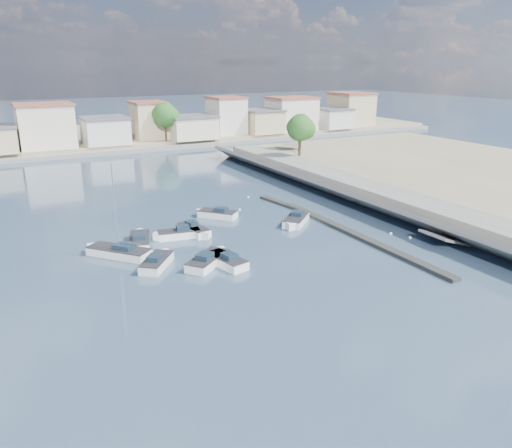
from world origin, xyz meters
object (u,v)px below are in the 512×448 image
Objects in this scene: motorboat_f at (216,214)px; motorboat_g at (195,231)px; motorboat_b at (158,262)px; motorboat_d at (296,221)px; sailboat at (117,252)px; motorboat_a at (225,261)px; motorboat_c at (177,235)px; motorboat_e at (140,240)px; motorboat_h at (209,260)px.

motorboat_g is (-4.32, -4.50, 0.00)m from motorboat_f.
motorboat_b and motorboat_g have the same top height.
motorboat_d and motorboat_g have the same top height.
motorboat_b is 0.94× the size of motorboat_g.
sailboat is at bearing 122.29° from motorboat_b.
motorboat_f is (-6.81, 6.50, 0.00)m from motorboat_d.
motorboat_c is at bearing 98.95° from motorboat_a.
motorboat_e and motorboat_g have the same top height.
sailboat is (-19.84, -0.29, 0.03)m from motorboat_d.
motorboat_e is at bearing -178.81° from motorboat_g.
motorboat_g is at bearing -133.84° from motorboat_f.
sailboat is at bearing -165.27° from motorboat_g.
motorboat_e is at bearing -155.71° from motorboat_f.
motorboat_d is 11.30m from motorboat_g.
motorboat_a is 1.40m from motorboat_h.
motorboat_b is 0.93× the size of motorboat_d.
motorboat_a and motorboat_c have the same top height.
motorboat_e is (-3.80, 0.06, -0.00)m from motorboat_c.
motorboat_c is 0.97× the size of motorboat_h.
motorboat_b is 0.82× the size of motorboat_e.
motorboat_c is 3.81m from motorboat_e.
motorboat_e is at bearing 173.70° from motorboat_d.
motorboat_b is 0.92× the size of motorboat_c.
motorboat_h is 8.99m from sailboat.
motorboat_c is 2.12m from motorboat_g.
motorboat_a is 1.02× the size of motorboat_c.
motorboat_f is at bearing 36.03° from motorboat_c.
motorboat_b and motorboat_d have the same top height.
motorboat_d is (11.86, 6.94, -0.00)m from motorboat_a.
motorboat_h is at bearing -88.45° from motorboat_c.
motorboat_c is 0.54× the size of sailboat.
motorboat_e is 1.14× the size of motorboat_g.
motorboat_e is 8.99m from motorboat_h.
motorboat_d is 19.84m from sailboat.
motorboat_c is (3.98, 6.26, 0.00)m from motorboat_b.
motorboat_c is at bearing -0.90° from motorboat_e.
motorboat_d is 0.88× the size of motorboat_e.
motorboat_f is (10.41, 10.93, 0.00)m from motorboat_b.
motorboat_a is at bearing -81.05° from motorboat_c.
motorboat_d is at bearing -6.30° from motorboat_e.
motorboat_h is (-1.16, 0.78, -0.00)m from motorboat_a.
motorboat_f is at bearing 63.84° from motorboat_h.
motorboat_f is 14.69m from sailboat.
motorboat_d is at bearing 30.34° from motorboat_a.
motorboat_h is at bearing -154.70° from motorboat_d.
motorboat_b is at bearing -57.71° from sailboat.
motorboat_f is at bearing 136.31° from motorboat_d.
motorboat_g is 9.01m from sailboat.
motorboat_b is at bearing -133.59° from motorboat_f.
motorboat_a is 13.74m from motorboat_d.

